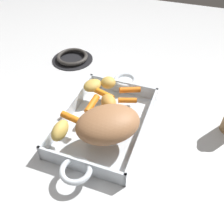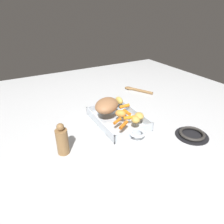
# 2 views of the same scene
# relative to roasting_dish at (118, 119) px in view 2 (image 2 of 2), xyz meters

# --- Properties ---
(ground_plane) EXTENTS (2.09, 2.09, 0.00)m
(ground_plane) POSITION_rel_roasting_dish_xyz_m (0.00, 0.00, -0.02)
(ground_plane) COLOR silver
(roasting_dish) EXTENTS (0.44, 0.22, 0.05)m
(roasting_dish) POSITION_rel_roasting_dish_xyz_m (0.00, 0.00, 0.00)
(roasting_dish) COLOR silver
(roasting_dish) RESTS_ON ground_plane
(pork_roast) EXTENTS (0.19, 0.20, 0.07)m
(pork_roast) POSITION_rel_roasting_dish_xyz_m (0.06, 0.03, 0.07)
(pork_roast) COLOR #9C6A45
(pork_roast) RESTS_ON roasting_dish
(baby_carrot_center_left) EXTENTS (0.07, 0.02, 0.02)m
(baby_carrot_center_left) POSITION_rel_roasting_dish_xyz_m (-0.02, -0.04, 0.04)
(baby_carrot_center_left) COLOR orange
(baby_carrot_center_left) RESTS_ON roasting_dish
(baby_carrot_center_right) EXTENTS (0.03, 0.05, 0.02)m
(baby_carrot_center_right) POSITION_rel_roasting_dish_xyz_m (-0.07, 0.04, 0.04)
(baby_carrot_center_right) COLOR orange
(baby_carrot_center_right) RESTS_ON roasting_dish
(baby_carrot_short) EXTENTS (0.03, 0.06, 0.02)m
(baby_carrot_short) POSITION_rel_roasting_dish_xyz_m (0.05, -0.07, 0.04)
(baby_carrot_short) COLOR orange
(baby_carrot_short) RESTS_ON roasting_dish
(baby_carrot_southwest) EXTENTS (0.03, 0.07, 0.02)m
(baby_carrot_southwest) POSITION_rel_roasting_dish_xyz_m (-0.07, -0.03, 0.04)
(baby_carrot_southwest) COLOR orange
(baby_carrot_southwest) RESTS_ON roasting_dish
(baby_carrot_northwest) EXTENTS (0.05, 0.06, 0.02)m
(baby_carrot_northwest) POSITION_rel_roasting_dish_xyz_m (-0.11, 0.04, 0.04)
(baby_carrot_northwest) COLOR orange
(baby_carrot_northwest) RESTS_ON roasting_dish
(potato_near_roast) EXTENTS (0.06, 0.06, 0.03)m
(potato_near_roast) POSITION_rel_roasting_dish_xyz_m (-0.12, -0.03, 0.05)
(potato_near_roast) COLOR gold
(potato_near_roast) RESTS_ON roasting_dish
(potato_golden_large) EXTENTS (0.07, 0.07, 0.03)m
(potato_golden_large) POSITION_rel_roasting_dish_xyz_m (-0.09, -0.07, 0.05)
(potato_golden_large) COLOR gold
(potato_golden_large) RESTS_ON roasting_dish
(potato_halved) EXTENTS (0.06, 0.03, 0.04)m
(potato_halved) POSITION_rel_roasting_dish_xyz_m (0.11, -0.07, 0.05)
(potato_halved) COLOR gold
(potato_halved) RESTS_ON roasting_dish
(potato_whole) EXTENTS (0.07, 0.07, 0.04)m
(potato_whole) POSITION_rel_roasting_dish_xyz_m (-0.03, 0.00, 0.05)
(potato_whole) COLOR gold
(potato_whole) RESTS_ON roasting_dish
(stove_burner_rear) EXTENTS (0.16, 0.16, 0.02)m
(stove_burner_rear) POSITION_rel_roasting_dish_xyz_m (-0.29, -0.25, -0.01)
(stove_burner_rear) COLOR black
(stove_burner_rear) RESTS_ON ground_plane
(serving_spoon) EXTENTS (0.21, 0.13, 0.02)m
(serving_spoon) POSITION_rel_roasting_dish_xyz_m (0.31, -0.34, -0.01)
(serving_spoon) COLOR olive
(serving_spoon) RESTS_ON ground_plane
(pepper_mill) EXTENTS (0.05, 0.05, 0.15)m
(pepper_mill) POSITION_rel_roasting_dish_xyz_m (-0.11, 0.33, 0.05)
(pepper_mill) COLOR olive
(pepper_mill) RESTS_ON ground_plane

